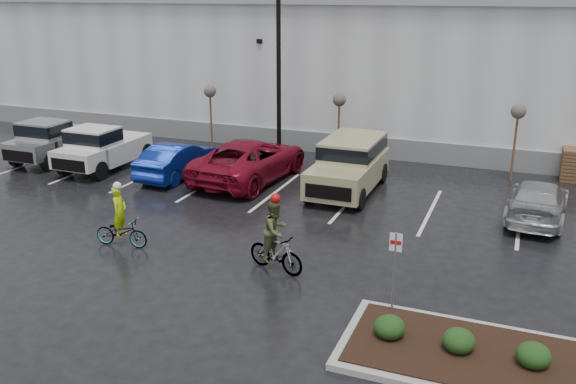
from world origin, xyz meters
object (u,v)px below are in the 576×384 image
at_px(car_red, 250,160).
at_px(cyclist_olive, 276,243).
at_px(lamppost, 279,35).
at_px(pickup_white, 108,145).
at_px(car_far_silver, 538,200).
at_px(pickup_silver, 59,138).
at_px(sapling_west, 210,95).
at_px(car_blue, 178,160).
at_px(sapling_mid, 339,104).
at_px(suv_tan, 348,167).
at_px(cyclist_hivis, 121,226).
at_px(fire_lane_sign, 395,264).
at_px(sapling_east, 518,116).

distance_m(car_red, cyclist_olive, 8.78).
height_order(lamppost, pickup_white, lamppost).
distance_m(car_red, car_far_silver, 11.15).
distance_m(pickup_silver, cyclist_olive, 15.86).
distance_m(sapling_west, pickup_white, 5.52).
distance_m(car_far_silver, cyclist_olive, 9.84).
relative_size(sapling_west, car_blue, 0.72).
bearing_deg(sapling_mid, sapling_west, 180.00).
bearing_deg(sapling_mid, suv_tan, -67.71).
relative_size(sapling_mid, pickup_silver, 0.62).
distance_m(sapling_west, cyclist_hivis, 12.20).
xyz_separation_m(lamppost, car_red, (-0.12, -2.86, -4.82)).
xyz_separation_m(sapling_west, suv_tan, (8.11, -3.93, -1.70)).
bearing_deg(car_red, lamppost, -87.89).
height_order(car_far_silver, cyclist_hivis, cyclist_hivis).
relative_size(fire_lane_sign, suv_tan, 0.43).
xyz_separation_m(sapling_west, fire_lane_sign, (11.80, -12.80, -1.32)).
relative_size(sapling_east, car_blue, 0.72).
bearing_deg(suv_tan, lamppost, 144.54).
bearing_deg(sapling_mid, sapling_east, 0.00).
bearing_deg(lamppost, car_far_silver, -17.08).
relative_size(pickup_white, cyclist_olive, 2.26).
relative_size(fire_lane_sign, pickup_silver, 0.42).
height_order(car_blue, suv_tan, suv_tan).
distance_m(sapling_west, cyclist_olive, 14.26).
height_order(cyclist_hivis, cyclist_olive, cyclist_olive).
height_order(pickup_white, car_red, pickup_white).
height_order(pickup_white, suv_tan, suv_tan).
distance_m(pickup_silver, car_blue, 6.66).
relative_size(lamppost, car_blue, 2.08).
bearing_deg(car_red, pickup_white, 9.25).
bearing_deg(cyclist_hivis, sapling_east, -49.54).
distance_m(pickup_silver, cyclist_hivis, 11.67).
bearing_deg(sapling_east, sapling_west, 180.00).
bearing_deg(pickup_silver, sapling_mid, 18.35).
bearing_deg(sapling_west, sapling_mid, 0.00).
distance_m(sapling_west, car_far_silver, 15.77).
xyz_separation_m(sapling_mid, cyclist_olive, (1.71, -11.50, -1.89)).
bearing_deg(pickup_silver, cyclist_olive, -27.90).
relative_size(sapling_mid, car_blue, 0.72).
distance_m(pickup_white, cyclist_olive, 13.12).
height_order(car_blue, car_far_silver, car_blue).
relative_size(lamppost, car_red, 1.49).
bearing_deg(car_far_silver, cyclist_olive, 50.76).
xyz_separation_m(pickup_white, cyclist_hivis, (5.94, -7.21, -0.33)).
distance_m(sapling_east, pickup_silver, 20.29).
height_order(fire_lane_sign, pickup_silver, fire_lane_sign).
bearing_deg(sapling_mid, fire_lane_sign, -67.51).
bearing_deg(sapling_west, car_far_silver, -16.28).
xyz_separation_m(pickup_white, car_red, (6.71, 0.55, -0.12)).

